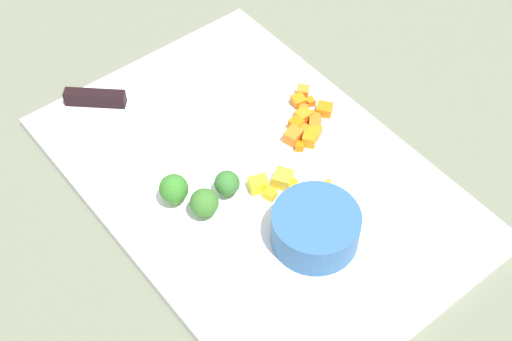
# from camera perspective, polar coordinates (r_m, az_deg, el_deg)

# --- Properties ---
(ground_plane) EXTENTS (4.00, 4.00, 0.00)m
(ground_plane) POSITION_cam_1_polar(r_m,az_deg,el_deg) (0.87, 0.00, -0.92)
(ground_plane) COLOR #676D59
(cutting_board) EXTENTS (0.51, 0.35, 0.01)m
(cutting_board) POSITION_cam_1_polar(r_m,az_deg,el_deg) (0.86, 0.00, -0.67)
(cutting_board) COLOR white
(cutting_board) RESTS_ON ground_plane
(prep_bowl) EXTENTS (0.10, 0.10, 0.04)m
(prep_bowl) POSITION_cam_1_polar(r_m,az_deg,el_deg) (0.79, 4.60, -4.43)
(prep_bowl) COLOR #2F5C92
(prep_bowl) RESTS_ON cutting_board
(chef_knife) EXTENTS (0.25, 0.27, 0.02)m
(chef_knife) POSITION_cam_1_polar(r_m,az_deg,el_deg) (0.94, -7.86, 5.21)
(chef_knife) COLOR silver
(chef_knife) RESTS_ON cutting_board
(carrot_dice_0) EXTENTS (0.01, 0.01, 0.01)m
(carrot_dice_0) POSITION_cam_1_polar(r_m,az_deg,el_deg) (0.89, 3.20, 2.03)
(carrot_dice_0) COLOR orange
(carrot_dice_0) RESTS_ON cutting_board
(carrot_dice_1) EXTENTS (0.02, 0.02, 0.02)m
(carrot_dice_1) POSITION_cam_1_polar(r_m,az_deg,el_deg) (0.89, 4.15, 2.44)
(carrot_dice_1) COLOR orange
(carrot_dice_1) RESTS_ON cutting_board
(carrot_dice_2) EXTENTS (0.02, 0.02, 0.01)m
(carrot_dice_2) POSITION_cam_1_polar(r_m,az_deg,el_deg) (0.94, 3.62, 6.05)
(carrot_dice_2) COLOR orange
(carrot_dice_2) RESTS_ON cutting_board
(carrot_dice_3) EXTENTS (0.01, 0.01, 0.01)m
(carrot_dice_3) POSITION_cam_1_polar(r_m,az_deg,el_deg) (0.93, 3.66, 4.72)
(carrot_dice_3) COLOR orange
(carrot_dice_3) RESTS_ON cutting_board
(carrot_dice_4) EXTENTS (0.02, 0.02, 0.01)m
(carrot_dice_4) POSITION_cam_1_polar(r_m,az_deg,el_deg) (0.91, 3.65, 4.20)
(carrot_dice_4) COLOR orange
(carrot_dice_4) RESTS_ON cutting_board
(carrot_dice_5) EXTENTS (0.01, 0.01, 0.01)m
(carrot_dice_5) POSITION_cam_1_polar(r_m,az_deg,el_deg) (0.94, 4.19, 5.30)
(carrot_dice_5) COLOR orange
(carrot_dice_5) RESTS_ON cutting_board
(carrot_dice_6) EXTENTS (0.03, 0.03, 0.01)m
(carrot_dice_6) POSITION_cam_1_polar(r_m,az_deg,el_deg) (0.92, 5.29, 4.65)
(carrot_dice_6) COLOR orange
(carrot_dice_6) RESTS_ON cutting_board
(carrot_dice_7) EXTENTS (0.02, 0.02, 0.01)m
(carrot_dice_7) POSITION_cam_1_polar(r_m,az_deg,el_deg) (0.90, 3.12, 3.54)
(carrot_dice_7) COLOR orange
(carrot_dice_7) RESTS_ON cutting_board
(carrot_dice_8) EXTENTS (0.02, 0.02, 0.01)m
(carrot_dice_8) POSITION_cam_1_polar(r_m,az_deg,el_deg) (0.91, 4.58, 3.58)
(carrot_dice_8) COLOR orange
(carrot_dice_8) RESTS_ON cutting_board
(carrot_dice_9) EXTENTS (0.02, 0.02, 0.02)m
(carrot_dice_9) POSITION_cam_1_polar(r_m,az_deg,el_deg) (0.89, 2.88, 2.66)
(carrot_dice_9) COLOR orange
(carrot_dice_9) RESTS_ON cutting_board
(carrot_dice_10) EXTENTS (0.02, 0.02, 0.01)m
(carrot_dice_10) POSITION_cam_1_polar(r_m,az_deg,el_deg) (0.90, 4.51, 2.96)
(carrot_dice_10) COLOR orange
(carrot_dice_10) RESTS_ON cutting_board
(carrot_dice_11) EXTENTS (0.02, 0.02, 0.01)m
(carrot_dice_11) POSITION_cam_1_polar(r_m,az_deg,el_deg) (0.92, 4.51, 4.22)
(carrot_dice_11) COLOR orange
(carrot_dice_11) RESTS_ON cutting_board
(carrot_dice_12) EXTENTS (0.02, 0.02, 0.01)m
(carrot_dice_12) POSITION_cam_1_polar(r_m,az_deg,el_deg) (0.90, 3.63, 3.08)
(carrot_dice_12) COLOR orange
(carrot_dice_12) RESTS_ON cutting_board
(carrot_dice_13) EXTENTS (0.02, 0.02, 0.01)m
(carrot_dice_13) POSITION_cam_1_polar(r_m,az_deg,el_deg) (0.93, 3.30, 5.33)
(carrot_dice_13) COLOR orange
(carrot_dice_13) RESTS_ON cutting_board
(pepper_dice_0) EXTENTS (0.02, 0.03, 0.02)m
(pepper_dice_0) POSITION_cam_1_polar(r_m,az_deg,el_deg) (0.84, 0.20, -1.08)
(pepper_dice_0) COLOR yellow
(pepper_dice_0) RESTS_ON cutting_board
(pepper_dice_1) EXTENTS (0.02, 0.02, 0.01)m
(pepper_dice_1) POSITION_cam_1_polar(r_m,az_deg,el_deg) (0.84, 1.12, -1.85)
(pepper_dice_1) COLOR yellow
(pepper_dice_1) RESTS_ON cutting_board
(pepper_dice_2) EXTENTS (0.03, 0.02, 0.02)m
(pepper_dice_2) POSITION_cam_1_polar(r_m,az_deg,el_deg) (0.84, 5.43, -1.67)
(pepper_dice_2) COLOR yellow
(pepper_dice_2) RESTS_ON cutting_board
(pepper_dice_3) EXTENTS (0.02, 0.02, 0.01)m
(pepper_dice_3) POSITION_cam_1_polar(r_m,az_deg,el_deg) (0.85, 2.86, -1.17)
(pepper_dice_3) COLOR yellow
(pepper_dice_3) RESTS_ON cutting_board
(pepper_dice_4) EXTENTS (0.03, 0.03, 0.02)m
(pepper_dice_4) POSITION_cam_1_polar(r_m,az_deg,el_deg) (0.85, 2.10, -0.65)
(pepper_dice_4) COLOR yellow
(pepper_dice_4) RESTS_ON cutting_board
(broccoli_floret_0) EXTENTS (0.03, 0.03, 0.04)m
(broccoli_floret_0) POSITION_cam_1_polar(r_m,az_deg,el_deg) (0.82, -6.36, -1.43)
(broccoli_floret_0) COLOR #84B65B
(broccoli_floret_0) RESTS_ON cutting_board
(broccoli_floret_1) EXTENTS (0.03, 0.03, 0.04)m
(broccoli_floret_1) POSITION_cam_1_polar(r_m,az_deg,el_deg) (0.81, -4.01, -2.52)
(broccoli_floret_1) COLOR #8BBA68
(broccoli_floret_1) RESTS_ON cutting_board
(broccoli_floret_2) EXTENTS (0.03, 0.03, 0.03)m
(broccoli_floret_2) POSITION_cam_1_polar(r_m,az_deg,el_deg) (0.83, -2.31, -0.94)
(broccoli_floret_2) COLOR #8BAC54
(broccoli_floret_2) RESTS_ON cutting_board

